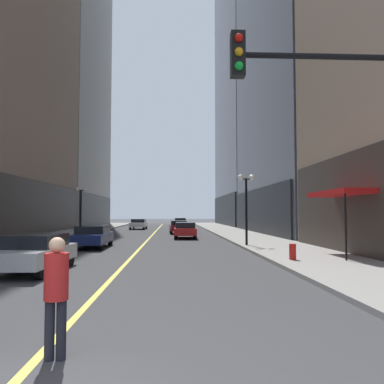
% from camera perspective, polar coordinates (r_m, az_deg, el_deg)
% --- Properties ---
extents(ground_plane, '(200.00, 200.00, 0.00)m').
position_cam_1_polar(ground_plane, '(39.11, -5.73, -6.18)').
color(ground_plane, '#38383A').
extents(sidewalk_left, '(4.50, 78.00, 0.15)m').
position_cam_1_polar(sidewalk_left, '(40.36, -17.57, -5.85)').
color(sidewalk_left, gray).
rests_on(sidewalk_left, ground).
extents(sidewalk_right, '(4.50, 78.00, 0.15)m').
position_cam_1_polar(sidewalk_right, '(39.57, 6.36, -6.03)').
color(sidewalk_right, gray).
rests_on(sidewalk_right, ground).
extents(lane_centre_stripe, '(0.16, 70.00, 0.01)m').
position_cam_1_polar(lane_centre_stripe, '(39.11, -5.73, -6.17)').
color(lane_centre_stripe, '#E5D64C').
rests_on(lane_centre_stripe, ground).
extents(building_left_far, '(12.57, 26.00, 67.63)m').
position_cam_1_polar(building_left_far, '(73.79, -18.65, 22.41)').
color(building_left_far, '#A8A399').
rests_on(building_left_far, ground).
extents(building_right_mid, '(11.15, 24.00, 37.66)m').
position_cam_1_polar(building_right_mid, '(44.25, 16.82, 19.11)').
color(building_right_mid, '#4C515B').
rests_on(building_right_mid, ground).
extents(building_right_far, '(16.06, 26.00, 60.15)m').
position_cam_1_polar(building_right_far, '(71.76, 11.34, 19.82)').
color(building_right_far, '#4C515B').
rests_on(building_right_far, ground).
extents(storefront_awning_right, '(1.60, 4.35, 3.12)m').
position_cam_1_polar(storefront_awning_right, '(19.11, 21.11, -0.21)').
color(storefront_awning_right, '#B21414').
rests_on(storefront_awning_right, ground).
extents(car_silver, '(1.93, 4.34, 1.32)m').
position_cam_1_polar(car_silver, '(14.79, -22.20, -8.18)').
color(car_silver, '#B7B7BC').
rests_on(car_silver, ground).
extents(car_navy, '(1.88, 4.71, 1.32)m').
position_cam_1_polar(car_navy, '(23.95, -14.53, -6.29)').
color(car_navy, '#141E4C').
rests_on(car_navy, ground).
extents(car_red, '(1.93, 4.71, 1.32)m').
position_cam_1_polar(car_red, '(31.89, -0.99, -5.59)').
color(car_red, '#B21919').
rests_on(car_red, ground).
extents(car_maroon, '(1.89, 4.19, 1.32)m').
position_cam_1_polar(car_maroon, '(39.10, -2.03, -5.14)').
color(car_maroon, maroon).
rests_on(car_maroon, ground).
extents(car_white, '(2.04, 4.75, 1.32)m').
position_cam_1_polar(car_white, '(50.38, -7.92, -4.66)').
color(car_white, silver).
rests_on(car_white, ground).
extents(car_grey, '(2.01, 4.65, 1.32)m').
position_cam_1_polar(car_grey, '(60.15, -1.80, -4.44)').
color(car_grey, slate).
rests_on(car_grey, ground).
extents(pedestrian_in_red_jacket, '(0.37, 0.37, 1.73)m').
position_cam_1_polar(pedestrian_in_red_jacket, '(5.97, -19.48, -13.23)').
color(pedestrian_in_red_jacket, black).
rests_on(pedestrian_in_red_jacket, ground).
extents(traffic_light_near_right, '(3.43, 0.35, 5.65)m').
position_cam_1_polar(traffic_light_near_right, '(8.29, 21.84, 8.69)').
color(traffic_light_near_right, black).
rests_on(traffic_light_near_right, ground).
extents(street_lamp_left_far, '(1.06, 0.36, 4.43)m').
position_cam_1_polar(street_lamp_left_far, '(36.34, -16.12, -1.16)').
color(street_lamp_left_far, black).
rests_on(street_lamp_left_far, ground).
extents(street_lamp_right_mid, '(1.06, 0.36, 4.43)m').
position_cam_1_polar(street_lamp_right_mid, '(23.64, 8.04, -0.25)').
color(street_lamp_right_mid, black).
rests_on(street_lamp_right_mid, ground).
extents(fire_hydrant_right, '(0.28, 0.28, 0.80)m').
position_cam_1_polar(fire_hydrant_right, '(16.65, 14.69, -8.82)').
color(fire_hydrant_right, red).
rests_on(fire_hydrant_right, ground).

